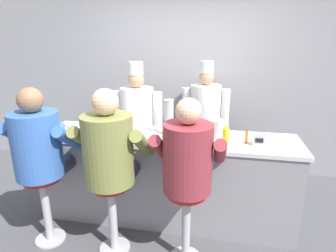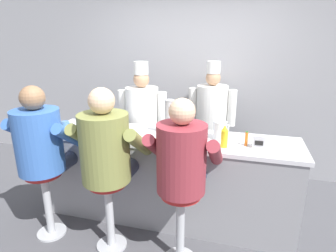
{
  "view_description": "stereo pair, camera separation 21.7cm",
  "coord_description": "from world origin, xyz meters",
  "px_view_note": "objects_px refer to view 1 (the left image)",
  "views": [
    {
      "loc": [
        0.54,
        -2.37,
        1.92
      ],
      "look_at": [
        0.02,
        0.29,
        1.08
      ],
      "focal_mm": 30.0,
      "sensor_mm": 36.0,
      "label": 1
    },
    {
      "loc": [
        0.75,
        -2.32,
        1.92
      ],
      "look_at": [
        0.02,
        0.29,
        1.08
      ],
      "focal_mm": 30.0,
      "sensor_mm": 36.0,
      "label": 2
    }
  ],
  "objects_px": {
    "mustard_bottle_yellow": "(226,135)",
    "diner_seated_blue": "(40,148)",
    "ketchup_bottle_red": "(177,130)",
    "diner_seated_maroon": "(188,162)",
    "cup_stack_steel": "(169,118)",
    "cereal_bowl": "(101,136)",
    "cook_in_whites_near": "(138,121)",
    "hot_sauce_bottle_orange": "(246,137)",
    "water_pitcher_clear": "(220,129)",
    "coffee_mug_blue": "(61,128)",
    "napkin_dispenser_chrome": "(259,139)",
    "cook_in_whites_far": "(205,116)",
    "breakfast_plate": "(153,142)",
    "diner_seated_olive": "(110,153)"
  },
  "relations": [
    {
      "from": "mustard_bottle_yellow",
      "to": "diner_seated_blue",
      "type": "relative_size",
      "value": 0.14
    },
    {
      "from": "ketchup_bottle_red",
      "to": "diner_seated_maroon",
      "type": "bearing_deg",
      "value": -69.55
    },
    {
      "from": "ketchup_bottle_red",
      "to": "cup_stack_steel",
      "type": "xyz_separation_m",
      "value": [
        -0.11,
        0.18,
        0.07
      ]
    },
    {
      "from": "cereal_bowl",
      "to": "cook_in_whites_near",
      "type": "distance_m",
      "value": 0.83
    },
    {
      "from": "hot_sauce_bottle_orange",
      "to": "cup_stack_steel",
      "type": "distance_m",
      "value": 0.79
    },
    {
      "from": "mustard_bottle_yellow",
      "to": "cook_in_whites_near",
      "type": "distance_m",
      "value": 1.35
    },
    {
      "from": "hot_sauce_bottle_orange",
      "to": "cup_stack_steel",
      "type": "height_order",
      "value": "cup_stack_steel"
    },
    {
      "from": "hot_sauce_bottle_orange",
      "to": "cup_stack_steel",
      "type": "xyz_separation_m",
      "value": [
        -0.78,
        0.1,
        0.12
      ]
    },
    {
      "from": "water_pitcher_clear",
      "to": "mustard_bottle_yellow",
      "type": "bearing_deg",
      "value": -74.08
    },
    {
      "from": "coffee_mug_blue",
      "to": "napkin_dispenser_chrome",
      "type": "relative_size",
      "value": 1.11
    },
    {
      "from": "ketchup_bottle_red",
      "to": "hot_sauce_bottle_orange",
      "type": "height_order",
      "value": "ketchup_bottle_red"
    },
    {
      "from": "mustard_bottle_yellow",
      "to": "napkin_dispenser_chrome",
      "type": "relative_size",
      "value": 1.81
    },
    {
      "from": "water_pitcher_clear",
      "to": "cook_in_whites_near",
      "type": "height_order",
      "value": "cook_in_whites_near"
    },
    {
      "from": "coffee_mug_blue",
      "to": "diner_seated_blue",
      "type": "height_order",
      "value": "diner_seated_blue"
    },
    {
      "from": "cook_in_whites_far",
      "to": "breakfast_plate",
      "type": "bearing_deg",
      "value": -107.93
    },
    {
      "from": "cereal_bowl",
      "to": "cook_in_whites_far",
      "type": "xyz_separation_m",
      "value": [
        0.97,
        1.26,
        -0.07
      ]
    },
    {
      "from": "napkin_dispenser_chrome",
      "to": "cook_in_whites_far",
      "type": "xyz_separation_m",
      "value": [
        -0.58,
        1.16,
        -0.11
      ]
    },
    {
      "from": "water_pitcher_clear",
      "to": "diner_seated_blue",
      "type": "relative_size",
      "value": 0.12
    },
    {
      "from": "ketchup_bottle_red",
      "to": "cup_stack_steel",
      "type": "height_order",
      "value": "cup_stack_steel"
    },
    {
      "from": "coffee_mug_blue",
      "to": "water_pitcher_clear",
      "type": "bearing_deg",
      "value": 5.22
    },
    {
      "from": "ketchup_bottle_red",
      "to": "mustard_bottle_yellow",
      "type": "relative_size",
      "value": 1.21
    },
    {
      "from": "breakfast_plate",
      "to": "cup_stack_steel",
      "type": "height_order",
      "value": "cup_stack_steel"
    },
    {
      "from": "ketchup_bottle_red",
      "to": "napkin_dispenser_chrome",
      "type": "height_order",
      "value": "ketchup_bottle_red"
    },
    {
      "from": "diner_seated_olive",
      "to": "hot_sauce_bottle_orange",
      "type": "bearing_deg",
      "value": 23.59
    },
    {
      "from": "coffee_mug_blue",
      "to": "diner_seated_olive",
      "type": "bearing_deg",
      "value": -32.7
    },
    {
      "from": "cup_stack_steel",
      "to": "cook_in_whites_far",
      "type": "relative_size",
      "value": 0.23
    },
    {
      "from": "cereal_bowl",
      "to": "cook_in_whites_far",
      "type": "relative_size",
      "value": 0.08
    },
    {
      "from": "hot_sauce_bottle_orange",
      "to": "cook_in_whites_near",
      "type": "bearing_deg",
      "value": 152.19
    },
    {
      "from": "hot_sauce_bottle_orange",
      "to": "diner_seated_maroon",
      "type": "height_order",
      "value": "diner_seated_maroon"
    },
    {
      "from": "ketchup_bottle_red",
      "to": "breakfast_plate",
      "type": "relative_size",
      "value": 1.1
    },
    {
      "from": "diner_seated_blue",
      "to": "diner_seated_olive",
      "type": "height_order",
      "value": "diner_seated_olive"
    },
    {
      "from": "cup_stack_steel",
      "to": "cook_in_whites_near",
      "type": "bearing_deg",
      "value": 131.81
    },
    {
      "from": "coffee_mug_blue",
      "to": "cook_in_whites_far",
      "type": "distance_m",
      "value": 1.87
    },
    {
      "from": "water_pitcher_clear",
      "to": "diner_seated_maroon",
      "type": "distance_m",
      "value": 0.69
    },
    {
      "from": "napkin_dispenser_chrome",
      "to": "diner_seated_blue",
      "type": "distance_m",
      "value": 2.03
    },
    {
      "from": "coffee_mug_blue",
      "to": "cook_in_whites_near",
      "type": "xyz_separation_m",
      "value": [
        0.63,
        0.71,
        -0.09
      ]
    },
    {
      "from": "breakfast_plate",
      "to": "diner_seated_maroon",
      "type": "height_order",
      "value": "diner_seated_maroon"
    },
    {
      "from": "breakfast_plate",
      "to": "mustard_bottle_yellow",
      "type": "bearing_deg",
      "value": 5.56
    },
    {
      "from": "cook_in_whites_far",
      "to": "diner_seated_maroon",
      "type": "bearing_deg",
      "value": -91.12
    },
    {
      "from": "water_pitcher_clear",
      "to": "diner_seated_olive",
      "type": "height_order",
      "value": "diner_seated_olive"
    },
    {
      "from": "ketchup_bottle_red",
      "to": "cereal_bowl",
      "type": "xyz_separation_m",
      "value": [
        -0.77,
        -0.06,
        -0.1
      ]
    },
    {
      "from": "water_pitcher_clear",
      "to": "diner_seated_blue",
      "type": "bearing_deg",
      "value": -158.3
    },
    {
      "from": "water_pitcher_clear",
      "to": "breakfast_plate",
      "type": "distance_m",
      "value": 0.69
    },
    {
      "from": "diner_seated_blue",
      "to": "diner_seated_olive",
      "type": "relative_size",
      "value": 0.99
    },
    {
      "from": "cook_in_whites_far",
      "to": "ketchup_bottle_red",
      "type": "bearing_deg",
      "value": -99.29
    },
    {
      "from": "diner_seated_olive",
      "to": "cook_in_whites_far",
      "type": "height_order",
      "value": "cook_in_whites_far"
    },
    {
      "from": "hot_sauce_bottle_orange",
      "to": "cook_in_whites_near",
      "type": "xyz_separation_m",
      "value": [
        -1.3,
        0.68,
        -0.11
      ]
    },
    {
      "from": "cup_stack_steel",
      "to": "diner_seated_maroon",
      "type": "bearing_deg",
      "value": -65.72
    },
    {
      "from": "ketchup_bottle_red",
      "to": "cook_in_whites_far",
      "type": "distance_m",
      "value": 1.23
    },
    {
      "from": "diner_seated_olive",
      "to": "cook_in_whites_far",
      "type": "xyz_separation_m",
      "value": [
        0.71,
        1.65,
        -0.07
      ]
    }
  ]
}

